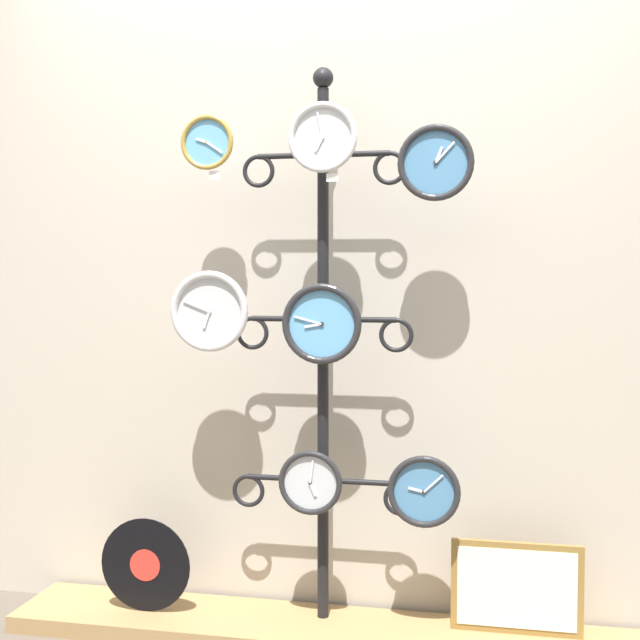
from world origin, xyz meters
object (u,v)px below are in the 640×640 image
Objects in this scene: display_stand at (323,455)px; vinyl_record at (145,565)px; clock_bottom_right at (424,491)px; clock_top_right at (436,163)px; clock_middle_center at (322,324)px; clock_middle_left at (210,311)px; clock_top_left at (208,142)px; picture_frame at (517,588)px; clock_bottom_center at (311,482)px; clock_top_center at (323,137)px.

vinyl_record is at bearing -172.30° from display_stand.
display_stand is 8.14× the size of clock_bottom_right.
clock_top_right is 0.65m from clock_middle_center.
clock_middle_left is at bearing -163.49° from display_stand.
picture_frame is (1.06, 0.07, -1.51)m from clock_top_left.
clock_top_left is 0.69× the size of clock_middle_center.
clock_top_left is at bearing 178.92° from clock_bottom_right.
clock_bottom_center is 0.70m from vinyl_record.
vinyl_record is at bearing 179.75° from clock_top_right.
clock_bottom_center is at bearing 173.17° from clock_top_center.
clock_middle_left is 1.02× the size of clock_middle_center.
clock_top_left is 0.78× the size of clock_bottom_right.
clock_middle_left reaches higher than picture_frame.
clock_middle_left is 0.68m from clock_bottom_center.
clock_top_left is 0.76× the size of clock_top_right.
clock_middle_center is (-0.01, 0.02, -0.62)m from clock_top_center.
clock_middle_center is 0.81× the size of vinyl_record.
clock_bottom_right is at bearing -1.08° from clock_top_left.
clock_top_center is 0.70× the size of vinyl_record.
clock_middle_center is (0.02, -0.09, 0.47)m from display_stand.
clock_top_left reaches higher than clock_top_right.
clock_top_left is (-0.39, -0.08, 1.09)m from display_stand.
clock_bottom_center reaches higher than clock_bottom_right.
clock_middle_center is (0.41, -0.01, -0.62)m from clock_top_left.
clock_bottom_right is at bearing -0.41° from vinyl_record.
vinyl_record is at bearing 179.72° from clock_middle_center.
clock_middle_left is at bearing -178.43° from clock_top_right.
clock_top_center is 1.65m from picture_frame.
display_stand is 7.92× the size of clock_top_right.
clock_bottom_center is 0.51× the size of picture_frame.
clock_middle_left is at bearing -178.58° from clock_bottom_right.
clock_top_center is 0.84× the size of clock_middle_left.
clock_middle_center is (-0.38, 0.00, -0.53)m from clock_top_right.
clock_middle_center is (0.39, 0.02, -0.04)m from clock_middle_left.
clock_bottom_center is (-0.02, -0.10, -0.07)m from display_stand.
clock_bottom_right is at bearing -0.64° from clock_middle_center.
picture_frame is at bearing 5.81° from clock_middle_left.
clock_top_right is (0.37, 0.02, -0.09)m from clock_top_center.
clock_top_left reaches higher than clock_middle_center.
clock_bottom_right is at bearing -14.33° from display_stand.
vinyl_record is 0.77× the size of picture_frame.
clock_middle_center is 0.63× the size of picture_frame.
display_stand is 0.79m from picture_frame.
clock_top_left reaches higher than vinyl_record.
clock_middle_left is 0.39m from clock_middle_center.
clock_top_center reaches higher than clock_bottom_right.
clock_top_left is at bearing -176.02° from picture_frame.
clock_top_center reaches higher than clock_bottom_center.
clock_top_left is at bearing 176.23° from clock_top_center.
clock_middle_left is at bearing -176.73° from clock_middle_center.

